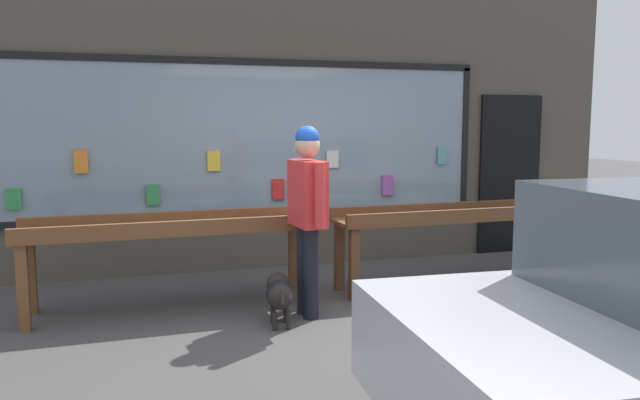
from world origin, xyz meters
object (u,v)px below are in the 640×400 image
object	(u,v)px
person_browsing	(307,206)
small_dog	(280,293)
display_table_right	(455,221)
display_table_left	(172,234)
sandwich_board_sign	(625,233)

from	to	relation	value
person_browsing	small_dog	xyz separation A→B (m)	(-0.30, -0.17, -0.73)
display_table_right	person_browsing	bearing A→B (deg)	-162.38
display_table_left	display_table_right	distance (m)	2.95
display_table_left	display_table_right	xyz separation A→B (m)	(2.95, -0.00, -0.02)
display_table_left	person_browsing	distance (m)	1.32
display_table_left	sandwich_board_sign	size ratio (longest dim) A/B	2.75
display_table_left	sandwich_board_sign	distance (m)	4.98
display_table_left	small_dog	world-z (taller)	display_table_left
display_table_right	sandwich_board_sign	size ratio (longest dim) A/B	2.75
sandwich_board_sign	small_dog	bearing A→B (deg)	-174.74
display_table_left	person_browsing	bearing A→B (deg)	-26.51
person_browsing	sandwich_board_sign	size ratio (longest dim) A/B	1.75
display_table_right	sandwich_board_sign	distance (m)	2.04
display_table_left	display_table_right	world-z (taller)	display_table_left
display_table_right	person_browsing	size ratio (longest dim) A/B	1.57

